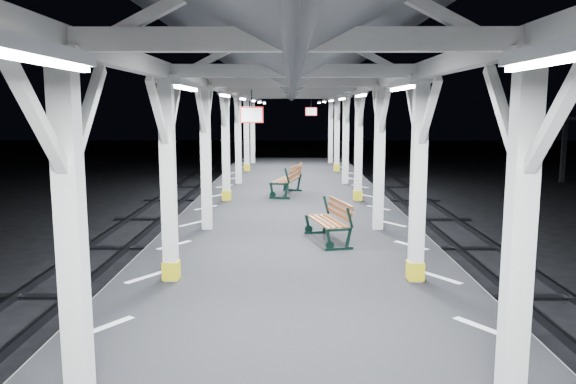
{
  "coord_description": "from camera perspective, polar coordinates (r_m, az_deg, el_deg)",
  "views": [
    {
      "loc": [
        -0.04,
        -6.89,
        3.81
      ],
      "look_at": [
        -0.09,
        3.84,
        2.2
      ],
      "focal_mm": 35.0,
      "sensor_mm": 36.0,
      "label": 1
    }
  ],
  "objects": [
    {
      "name": "bench_far",
      "position": [
        18.23,
        0.15,
        1.34
      ],
      "size": [
        1.07,
        1.93,
        0.99
      ],
      "rotation": [
        0.0,
        0.0,
        -0.23
      ],
      "color": "black",
      "rests_on": "platform"
    },
    {
      "name": "hazard_stripes_left",
      "position": [
        7.82,
        -18.18,
        -12.93
      ],
      "size": [
        1.0,
        48.0,
        0.01
      ],
      "primitive_type": "cube",
      "color": "silver",
      "rests_on": "platform"
    },
    {
      "name": "canopy",
      "position": [
        6.92,
        0.62,
        14.75
      ],
      "size": [
        5.4,
        49.0,
        4.65
      ],
      "color": "silver",
      "rests_on": "platform"
    },
    {
      "name": "platform",
      "position": [
        7.64,
        0.57,
        -17.12
      ],
      "size": [
        6.0,
        50.0,
        1.0
      ],
      "primitive_type": "cube",
      "color": "black",
      "rests_on": "ground"
    },
    {
      "name": "hazard_stripes_right",
      "position": [
        7.84,
        19.27,
        -12.92
      ],
      "size": [
        1.0,
        48.0,
        0.01
      ],
      "primitive_type": "cube",
      "color": "silver",
      "rests_on": "platform"
    },
    {
      "name": "bench_mid",
      "position": [
        11.93,
        4.45,
        -2.83
      ],
      "size": [
        0.96,
        1.7,
        0.87
      ],
      "rotation": [
        0.0,
        0.0,
        0.24
      ],
      "color": "black",
      "rests_on": "platform"
    }
  ]
}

